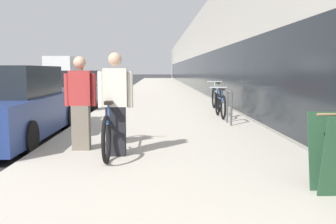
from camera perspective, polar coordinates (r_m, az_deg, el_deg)
name	(u,v)px	position (r m, az deg, el deg)	size (l,w,h in m)	color
sidewalk_slab	(161,90)	(26.14, -1.15, 3.37)	(4.65, 70.00, 0.10)	#BCB5A5
storefront_facade	(241,58)	(34.94, 11.01, 8.06)	(10.01, 70.00, 5.01)	#BCB7AD
tandem_bicycle	(113,129)	(6.32, -8.38, -2.57)	(0.52, 2.35, 0.90)	black
person_rider	(116,104)	(5.97, -7.99, 1.17)	(0.56, 0.22, 1.63)	black
person_bystander	(81,103)	(6.52, -13.18, 1.31)	(0.54, 0.21, 1.59)	#756B5B
bike_rack_hoop	(229,104)	(9.54, 9.31, 1.26)	(0.05, 0.60, 0.84)	#4C4C51
cruiser_bike_nearest	(220,105)	(10.84, 7.97, 1.10)	(0.52, 1.64, 0.85)	black
cruiser_bike_middle	(216,98)	(12.88, 7.40, 2.14)	(0.52, 1.86, 0.96)	black
parked_sedan_curbside	(10,107)	(8.46, -22.95, 0.76)	(1.91, 4.79, 1.54)	navy
vintage_roadster_curbside	(76,91)	(14.90, -13.91, 3.15)	(1.77, 4.51, 1.43)	#4C5156
parked_sedan_far	(96,86)	(20.20, -10.85, 3.96)	(1.79, 4.15, 1.35)	maroon
moving_truck	(65,71)	(37.00, -15.48, 6.06)	(2.48, 6.36, 2.65)	orange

